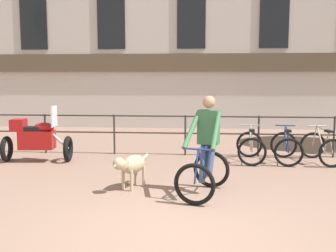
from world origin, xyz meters
The scene contains 8 objects.
ground_plane centered at (0.00, 0.00, 0.00)m, with size 60.00×60.00×0.00m, color #846656.
canal_railing centered at (0.00, 5.20, 0.71)m, with size 15.05×0.05×1.05m.
cyclist_with_bike centered at (0.48, 1.80, 0.76)m, with size 0.97×1.31×1.70m.
dog centered at (-0.86, 1.97, 0.44)m, with size 0.57×0.99×0.64m.
parked_motorcycle centered at (-3.53, 4.11, 0.56)m, with size 1.65×0.76×1.35m.
parked_bicycle_near_lamp centered at (1.60, 4.54, 0.36)m, with size 0.73×1.15×0.86m.
parked_bicycle_mid_left centered at (2.44, 4.54, 0.36)m, with size 0.76×1.17×0.86m.
parked_bicycle_mid_right centered at (3.27, 4.54, 0.36)m, with size 0.81×1.19×0.86m.
Camera 1 is at (0.38, -4.90, 2.00)m, focal length 42.00 mm.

